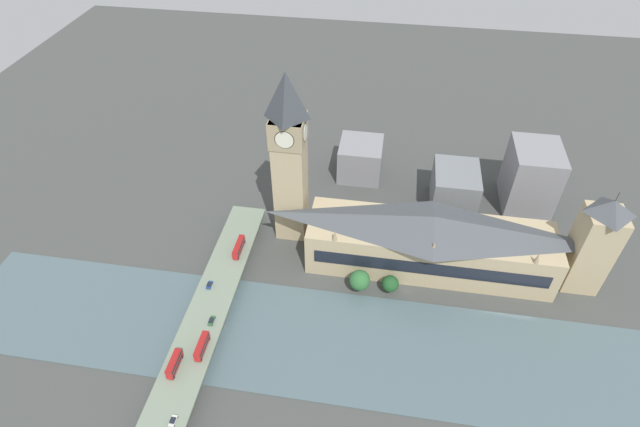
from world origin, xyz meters
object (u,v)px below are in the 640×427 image
(double_decker_bus_rear, at_px, (239,247))
(car_northbound_mid, at_px, (211,321))
(car_northbound_tail, at_px, (173,421))
(road_bridge, at_px, (206,318))
(victoria_tower, at_px, (593,244))
(clock_tower, at_px, (289,156))
(car_northbound_lead, at_px, (209,285))
(double_decker_bus_lead, at_px, (202,346))
(double_decker_bus_mid, at_px, (174,364))
(parliament_hall, at_px, (430,242))

(double_decker_bus_rear, height_order, car_northbound_mid, double_decker_bus_rear)
(double_decker_bus_rear, distance_m, car_northbound_tail, 78.65)
(road_bridge, bearing_deg, victoria_tower, -72.39)
(clock_tower, height_order, double_decker_bus_rear, clock_tower)
(victoria_tower, distance_m, road_bridge, 158.03)
(double_decker_bus_rear, height_order, car_northbound_lead, double_decker_bus_rear)
(double_decker_bus_rear, xyz_separation_m, car_northbound_tail, (-78.63, -0.14, -1.91))
(victoria_tower, height_order, double_decker_bus_lead, victoria_tower)
(car_northbound_lead, distance_m, car_northbound_mid, 18.24)
(clock_tower, xyz_separation_m, double_decker_bus_lead, (-74.22, 18.72, -34.85))
(clock_tower, relative_size, road_bridge, 0.62)
(clock_tower, distance_m, double_decker_bus_rear, 46.09)
(double_decker_bus_mid, distance_m, car_northbound_lead, 38.26)
(victoria_tower, distance_m, double_decker_bus_lead, 158.88)
(double_decker_bus_mid, bearing_deg, road_bridge, -7.73)
(parliament_hall, height_order, double_decker_bus_rear, parliament_hall)
(double_decker_bus_lead, height_order, car_northbound_lead, double_decker_bus_lead)
(double_decker_bus_mid, bearing_deg, car_northbound_lead, 0.13)
(clock_tower, height_order, victoria_tower, clock_tower)
(victoria_tower, xyz_separation_m, road_bridge, (-47.49, 149.65, -18.00))
(victoria_tower, height_order, car_northbound_tail, victoria_tower)
(parliament_hall, bearing_deg, clock_tower, 78.99)
(clock_tower, distance_m, road_bridge, 74.66)
(clock_tower, bearing_deg, double_decker_bus_mid, 162.62)
(road_bridge, distance_m, car_northbound_mid, 4.25)
(clock_tower, xyz_separation_m, car_northbound_lead, (-44.59, 26.00, -36.64))
(car_northbound_tail, bearing_deg, double_decker_bus_lead, -1.11)
(double_decker_bus_lead, relative_size, car_northbound_tail, 2.81)
(double_decker_bus_mid, bearing_deg, car_northbound_tail, -160.66)
(victoria_tower, bearing_deg, double_decker_bus_mid, 114.79)
(double_decker_bus_lead, bearing_deg, double_decker_bus_mid, 140.04)
(road_bridge, bearing_deg, double_decker_bus_rear, -5.29)
(road_bridge, xyz_separation_m, double_decker_bus_lead, (-14.49, -4.06, 3.71))
(double_decker_bus_mid, relative_size, car_northbound_tail, 2.63)
(parliament_hall, height_order, clock_tower, clock_tower)
(double_decker_bus_mid, xyz_separation_m, double_decker_bus_rear, (59.66, -6.52, -0.12))
(victoria_tower, xyz_separation_m, car_northbound_tail, (-89.53, 146.13, -16.16))
(parliament_hall, xyz_separation_m, clock_tower, (12.29, 63.16, 29.30))
(double_decker_bus_lead, distance_m, car_northbound_tail, 27.62)
(car_northbound_tail, bearing_deg, car_northbound_mid, 0.30)
(car_northbound_lead, bearing_deg, victoria_tower, -78.05)
(parliament_hall, distance_m, double_decker_bus_lead, 102.81)
(parliament_hall, relative_size, double_decker_bus_mid, 10.34)
(double_decker_bus_mid, bearing_deg, double_decker_bus_lead, -39.96)
(victoria_tower, height_order, road_bridge, victoria_tower)
(victoria_tower, bearing_deg, road_bridge, 107.61)
(road_bridge, xyz_separation_m, double_decker_bus_rear, (36.59, -3.39, 3.74))
(car_northbound_mid, bearing_deg, victoria_tower, -71.35)
(road_bridge, bearing_deg, car_northbound_mid, -119.76)
(double_decker_bus_rear, xyz_separation_m, car_northbound_mid, (-38.48, 0.08, -1.87))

